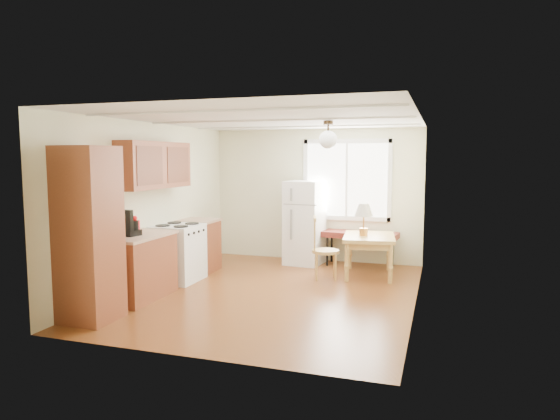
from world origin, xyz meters
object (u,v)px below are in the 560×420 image
at_px(chair, 320,244).
at_px(dining_table, 369,241).
at_px(bench, 360,236).
at_px(refrigerator, 304,223).

bearing_deg(chair, dining_table, 15.88).
bearing_deg(dining_table, bench, 102.17).
height_order(bench, dining_table, dining_table).
distance_m(bench, dining_table, 0.79).
height_order(bench, chair, chair).
relative_size(refrigerator, chair, 1.53).
xyz_separation_m(bench, dining_table, (0.26, -0.74, 0.02)).
xyz_separation_m(bench, chair, (-0.47, -1.18, 0.02)).
bearing_deg(chair, refrigerator, 102.39).
distance_m(refrigerator, bench, 1.04).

